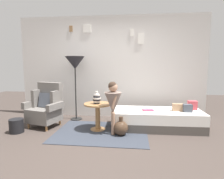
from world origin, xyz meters
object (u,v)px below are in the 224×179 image
vase_striped (97,99)px  demijohn_near (121,128)px  floor_lamp (75,64)px  book_on_daybed (148,110)px  armchair (46,107)px  magazine_basket (16,126)px  person_child (113,101)px  side_table (98,111)px  daybed (156,119)px

vase_striped → demijohn_near: (0.52, -0.23, -0.53)m
floor_lamp → book_on_daybed: size_ratio=7.14×
demijohn_near → armchair: bearing=166.9°
floor_lamp → vase_striped: bearing=-47.2°
armchair → vase_striped: size_ratio=3.73×
armchair → vase_striped: (1.19, -0.17, 0.24)m
vase_striped → book_on_daybed: (1.06, 0.22, -0.26)m
vase_striped → floor_lamp: size_ratio=0.17×
demijohn_near → magazine_basket: demijohn_near is taller
vase_striped → floor_lamp: floor_lamp is taller
vase_striped → book_on_daybed: vase_striped is taller
person_child → armchair: bearing=167.6°
demijohn_near → vase_striped: bearing=156.2°
armchair → book_on_daybed: size_ratio=4.41×
person_child → magazine_basket: (-1.96, -0.15, -0.52)m
side_table → armchair: bearing=173.4°
daybed → person_child: bearing=-153.3°
side_table → magazine_basket: 1.67m
side_table → person_child: person_child is taller
daybed → demijohn_near: size_ratio=5.16×
daybed → floor_lamp: bearing=166.7°
book_on_daybed → vase_striped: bearing=-168.1°
floor_lamp → person_child: (1.04, -0.91, -0.71)m
armchair → daybed: size_ratio=0.51×
person_child → demijohn_near: person_child is taller
vase_striped → book_on_daybed: size_ratio=1.18×
vase_striped → demijohn_near: size_ratio=0.70×
daybed → armchair: bearing=-177.4°
daybed → book_on_daybed: size_ratio=8.72×
side_table → person_child: bearing=-30.3°
magazine_basket → side_table: bearing=12.4°
armchair → book_on_daybed: bearing=1.4°
side_table → floor_lamp: size_ratio=0.37×
daybed → demijohn_near: bearing=-145.5°
daybed → side_table: (-1.24, -0.25, 0.21)m
armchair → side_table: (1.20, -0.14, -0.03)m
floor_lamp → magazine_basket: floor_lamp is taller
floor_lamp → person_child: floor_lamp is taller
armchair → magazine_basket: size_ratio=3.46×
person_child → floor_lamp: bearing=138.8°
book_on_daybed → daybed: bearing=16.1°
vase_striped → demijohn_near: vase_striped is taller
armchair → vase_striped: armchair is taller
book_on_daybed → demijohn_near: bearing=-140.3°
side_table → daybed: bearing=11.4°
floor_lamp → book_on_daybed: (1.74, -0.51, -0.96)m
floor_lamp → person_child: bearing=-41.2°
armchair → side_table: 1.21m
demijohn_near → magazine_basket: bearing=-177.4°
armchair → person_child: person_child is taller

